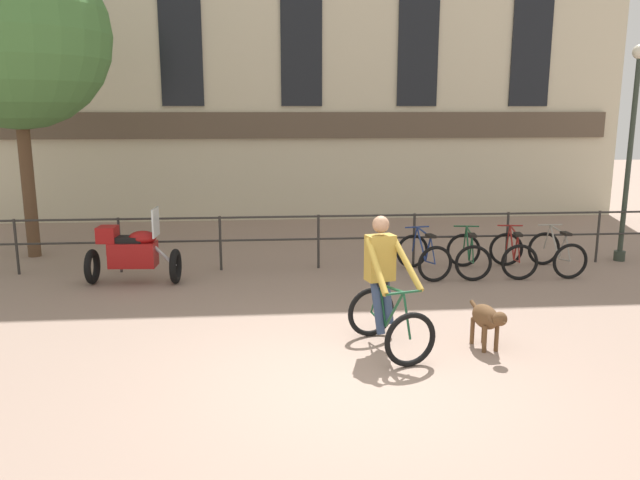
% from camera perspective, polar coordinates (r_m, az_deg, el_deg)
% --- Properties ---
extents(ground_plane, '(60.00, 60.00, 0.00)m').
position_cam_1_polar(ground_plane, '(7.25, 3.32, -12.84)').
color(ground_plane, gray).
extents(canal_railing, '(15.05, 0.05, 1.05)m').
position_cam_1_polar(canal_railing, '(11.98, -0.15, 0.71)').
color(canal_railing, '#2D2B28').
rests_on(canal_railing, ground_plane).
extents(building_facade, '(18.00, 0.72, 11.51)m').
position_cam_1_polar(building_facade, '(17.74, -1.80, 20.63)').
color(building_facade, beige).
rests_on(building_facade, ground_plane).
extents(cyclist_with_bike, '(0.97, 1.31, 1.70)m').
position_cam_1_polar(cyclist_with_bike, '(8.03, 5.99, -4.58)').
color(cyclist_with_bike, black).
rests_on(cyclist_with_bike, ground_plane).
extents(dog, '(0.34, 0.86, 0.59)m').
position_cam_1_polar(dog, '(8.30, 15.04, -6.94)').
color(dog, brown).
rests_on(dog, ground_plane).
extents(parked_motorcycle, '(1.62, 0.72, 1.35)m').
position_cam_1_polar(parked_motorcycle, '(11.43, -16.79, -1.10)').
color(parked_motorcycle, black).
rests_on(parked_motorcycle, ground_plane).
extents(parked_bicycle_near_lamp, '(0.83, 1.20, 0.86)m').
position_cam_1_polar(parked_bicycle_near_lamp, '(11.74, 9.44, -1.44)').
color(parked_bicycle_near_lamp, black).
rests_on(parked_bicycle_near_lamp, ground_plane).
extents(parked_bicycle_mid_left, '(0.81, 1.19, 0.86)m').
position_cam_1_polar(parked_bicycle_mid_left, '(11.97, 13.41, -1.34)').
color(parked_bicycle_mid_left, black).
rests_on(parked_bicycle_mid_left, ground_plane).
extents(parked_bicycle_mid_right, '(0.81, 1.19, 0.86)m').
position_cam_1_polar(parked_bicycle_mid_right, '(12.27, 17.21, -1.24)').
color(parked_bicycle_mid_right, black).
rests_on(parked_bicycle_mid_right, ground_plane).
extents(parked_bicycle_far_end, '(0.68, 1.12, 0.86)m').
position_cam_1_polar(parked_bicycle_far_end, '(12.61, 20.83, -1.14)').
color(parked_bicycle_far_end, black).
rests_on(parked_bicycle_far_end, ground_plane).
extents(street_lamp, '(0.28, 0.28, 4.24)m').
position_cam_1_polar(street_lamp, '(13.81, 26.55, 7.97)').
color(street_lamp, '#2D382D').
rests_on(street_lamp, ground_plane).
extents(tree_canalside_left, '(3.72, 3.72, 6.33)m').
position_cam_1_polar(tree_canalside_left, '(14.17, -26.21, 16.50)').
color(tree_canalside_left, brown).
rests_on(tree_canalside_left, ground_plane).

